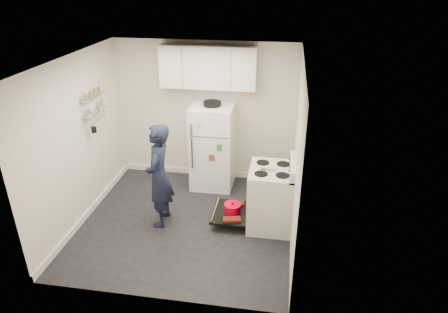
% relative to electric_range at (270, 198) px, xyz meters
% --- Properties ---
extents(room, '(3.21, 3.21, 2.51)m').
position_rel_electric_range_xyz_m(room, '(-1.29, -0.12, 0.74)').
color(room, black).
rests_on(room, ground).
extents(electric_range, '(0.66, 0.76, 1.10)m').
position_rel_electric_range_xyz_m(electric_range, '(0.00, 0.00, 0.00)').
color(electric_range, silver).
rests_on(electric_range, ground).
extents(open_oven_door, '(0.55, 0.70, 0.21)m').
position_rel_electric_range_xyz_m(open_oven_door, '(-0.58, -0.00, -0.29)').
color(open_oven_door, black).
rests_on(open_oven_door, ground).
extents(refrigerator, '(0.72, 0.74, 1.56)m').
position_rel_electric_range_xyz_m(refrigerator, '(-1.07, 1.10, 0.29)').
color(refrigerator, white).
rests_on(refrigerator, ground).
extents(upper_cabinets, '(1.60, 0.33, 0.70)m').
position_rel_electric_range_xyz_m(upper_cabinets, '(-1.16, 1.28, 1.63)').
color(upper_cabinets, silver).
rests_on(upper_cabinets, room).
extents(wall_shelf_rack, '(0.14, 0.60, 0.61)m').
position_rel_electric_range_xyz_m(wall_shelf_rack, '(-2.78, 0.34, 1.21)').
color(wall_shelf_rack, '#B2B2B7').
rests_on(wall_shelf_rack, room).
extents(person, '(0.41, 0.60, 1.61)m').
position_rel_electric_range_xyz_m(person, '(-1.63, -0.20, 0.34)').
color(person, black).
rests_on(person, ground).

